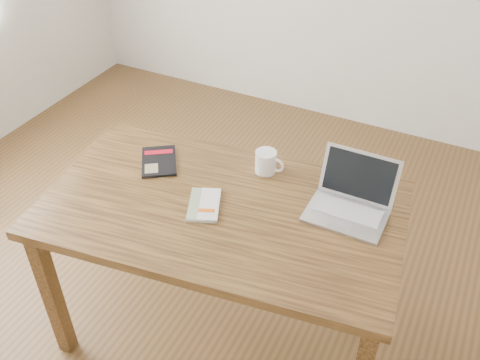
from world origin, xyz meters
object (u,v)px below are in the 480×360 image
at_px(desk, 222,223).
at_px(black_guidebook, 159,161).
at_px(white_guidebook, 204,205).
at_px(laptop, 351,201).
at_px(coffee_mug, 267,162).

distance_m(desk, black_guidebook, 0.41).
bearing_deg(black_guidebook, desk, -53.45).
bearing_deg(white_guidebook, black_guidebook, 128.99).
relative_size(desk, white_guidebook, 6.69).
height_order(desk, white_guidebook, white_guidebook).
xyz_separation_m(white_guidebook, laptop, (0.51, 0.23, 0.04)).
xyz_separation_m(black_guidebook, coffee_mug, (0.44, 0.15, 0.04)).
xyz_separation_m(desk, laptop, (0.45, 0.20, 0.13)).
distance_m(black_guidebook, coffee_mug, 0.46).
height_order(laptop, coffee_mug, laptop).
height_order(white_guidebook, coffee_mug, coffee_mug).
height_order(white_guidebook, black_guidebook, white_guidebook).
relative_size(white_guidebook, laptop, 0.75).
distance_m(laptop, coffee_mug, 0.39).
relative_size(desk, black_guidebook, 5.71).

